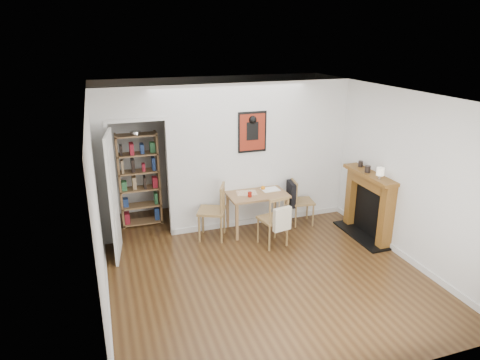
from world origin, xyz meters
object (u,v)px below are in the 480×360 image
object	(u,v)px
fireplace	(369,203)
mantel_lamp	(380,172)
chair_left	(212,212)
bookshelf	(139,180)
red_glass	(250,194)
orange_fruit	(263,188)
chair_front	(273,219)
ceramic_jar_a	(368,169)
dining_table	(257,198)
chair_right	(301,201)
notebook	(270,189)
ceramic_jar_b	(361,164)

from	to	relation	value
fireplace	mantel_lamp	xyz separation A→B (m)	(-0.10, -0.33, 0.66)
chair_left	bookshelf	size ratio (longest dim) A/B	0.57
red_glass	chair_left	bearing A→B (deg)	172.74
fireplace	orange_fruit	xyz separation A→B (m)	(-1.60, 0.94, 0.13)
bookshelf	mantel_lamp	bearing A→B (deg)	-30.25
red_glass	fireplace	bearing A→B (deg)	-19.63
chair_left	chair_front	size ratio (longest dim) A/B	1.08
chair_left	mantel_lamp	world-z (taller)	mantel_lamp
chair_front	fireplace	size ratio (longest dim) A/B	0.72
mantel_lamp	ceramic_jar_a	world-z (taller)	mantel_lamp
red_glass	dining_table	bearing A→B (deg)	35.48
chair_front	red_glass	xyz separation A→B (m)	(-0.24, 0.49, 0.29)
fireplace	ceramic_jar_a	distance (m)	0.61
chair_left	chair_right	xyz separation A→B (m)	(1.72, 0.04, -0.05)
notebook	ceramic_jar_a	size ratio (longest dim) A/B	2.65
chair_left	chair_front	xyz separation A→B (m)	(0.90, -0.58, -0.03)
chair_front	mantel_lamp	distance (m)	1.88
chair_left	ceramic_jar_a	bearing A→B (deg)	-16.21
chair_front	ceramic_jar_a	size ratio (longest dim) A/B	7.85
red_glass	notebook	world-z (taller)	red_glass
chair_right	ceramic_jar_b	size ratio (longest dim) A/B	8.31
chair_left	bookshelf	bearing A→B (deg)	137.77
dining_table	chair_right	size ratio (longest dim) A/B	1.22
bookshelf	red_glass	bearing A→B (deg)	-31.47
chair_right	fireplace	bearing A→B (deg)	-42.97
mantel_lamp	dining_table	bearing A→B (deg)	145.26
notebook	ceramic_jar_b	distance (m)	1.65
fireplace	red_glass	bearing A→B (deg)	160.37
notebook	ceramic_jar_a	xyz separation A→B (m)	(1.40, -0.86, 0.50)
chair_right	notebook	bearing A→B (deg)	172.73
chair_front	mantel_lamp	world-z (taller)	mantel_lamp
dining_table	chair_left	xyz separation A→B (m)	(-0.84, -0.04, -0.13)
dining_table	fireplace	distance (m)	1.94
chair_left	ceramic_jar_a	world-z (taller)	ceramic_jar_a
dining_table	bookshelf	xyz separation A→B (m)	(-1.93, 0.94, 0.23)
ceramic_jar_a	fireplace	bearing A→B (deg)	-29.66
dining_table	notebook	distance (m)	0.31
red_glass	ceramic_jar_a	size ratio (longest dim) A/B	0.78
fireplace	ceramic_jar_a	xyz separation A→B (m)	(-0.07, 0.04, 0.60)
dining_table	fireplace	bearing A→B (deg)	-24.99
orange_fruit	mantel_lamp	distance (m)	2.04
fireplace	ceramic_jar_b	size ratio (longest dim) A/B	12.14
chair_right	notebook	size ratio (longest dim) A/B	2.79
ceramic_jar_b	chair_left	bearing A→B (deg)	170.88
chair_right	orange_fruit	world-z (taller)	chair_right
chair_left	orange_fruit	bearing A→B (deg)	9.07
orange_fruit	chair_left	bearing A→B (deg)	-170.93
orange_fruit	notebook	bearing A→B (deg)	-17.67
chair_left	bookshelf	world-z (taller)	bookshelf
dining_table	chair_right	distance (m)	0.90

